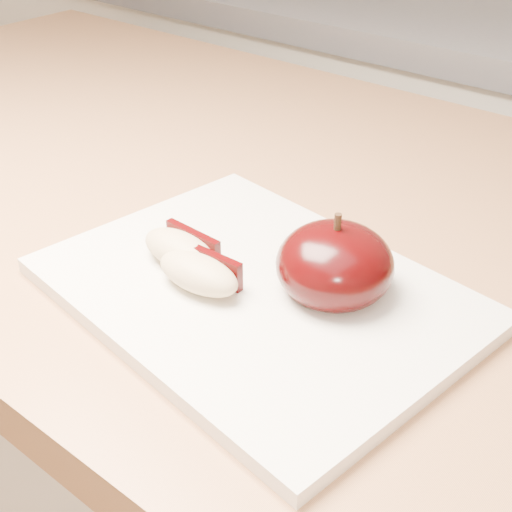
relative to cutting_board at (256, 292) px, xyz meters
The scene contains 4 objects.
cutting_board is the anchor object (origin of this frame).
apple_half 0.06m from the cutting_board, 34.66° to the left, with size 0.11×0.11×0.07m.
apple_wedge_a 0.07m from the cutting_board, 168.78° to the right, with size 0.07×0.04×0.02m.
apple_wedge_b 0.04m from the cutting_board, 138.45° to the right, with size 0.07×0.04×0.02m.
Camera 1 is at (0.25, 0.03, 1.20)m, focal length 50.00 mm.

